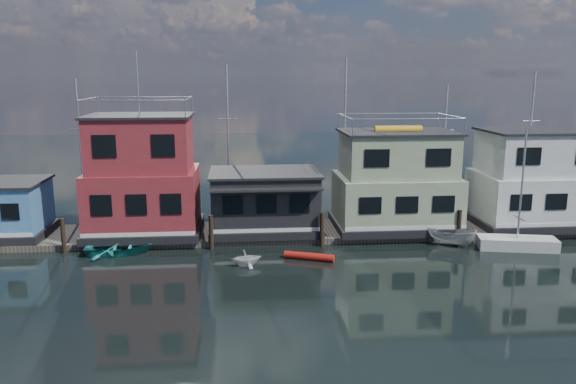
{
  "coord_description": "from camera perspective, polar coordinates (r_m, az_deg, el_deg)",
  "views": [
    {
      "loc": [
        -2.11,
        -24.9,
        10.83
      ],
      "look_at": [
        1.08,
        12.0,
        3.0
      ],
      "focal_mm": 35.0,
      "sensor_mm": 36.0,
      "label": 1
    }
  ],
  "objects": [
    {
      "name": "houseboat_dark",
      "position": [
        37.87,
        -2.37,
        -0.91
      ],
      "size": [
        7.4,
        6.1,
        4.06
      ],
      "color": "black",
      "rests_on": "dock"
    },
    {
      "name": "houseboat_red",
      "position": [
        38.05,
        -14.52,
        1.37
      ],
      "size": [
        7.4,
        5.9,
        11.86
      ],
      "color": "black",
      "rests_on": "dock"
    },
    {
      "name": "ground",
      "position": [
        27.24,
        -0.08,
        -11.49
      ],
      "size": [
        160.0,
        160.0,
        0.0
      ],
      "primitive_type": "plane",
      "color": "black",
      "rests_on": "ground"
    },
    {
      "name": "day_sailer",
      "position": [
        38.24,
        22.24,
        -4.75
      ],
      "size": [
        4.98,
        2.51,
        7.51
      ],
      "rotation": [
        0.0,
        0.0,
        -0.2
      ],
      "color": "silver",
      "rests_on": "ground"
    },
    {
      "name": "houseboat_white",
      "position": [
        42.89,
        23.88,
        1.12
      ],
      "size": [
        8.4,
        5.9,
        6.66
      ],
      "color": "black",
      "rests_on": "dock"
    },
    {
      "name": "dinghy_teal",
      "position": [
        35.99,
        -16.81,
        -5.4
      ],
      "size": [
        4.33,
        3.29,
        0.84
      ],
      "primitive_type": "imported",
      "rotation": [
        0.0,
        0.0,
        1.67
      ],
      "color": "teal",
      "rests_on": "ground"
    },
    {
      "name": "dock",
      "position": [
        38.46,
        -1.6,
        -4.11
      ],
      "size": [
        48.0,
        5.0,
        0.4
      ],
      "primitive_type": "cube",
      "color": "#595147",
      "rests_on": "ground"
    },
    {
      "name": "red_kayak",
      "position": [
        33.48,
        2.14,
        -6.55
      ],
      "size": [
        2.97,
        1.49,
        0.44
      ],
      "primitive_type": "cylinder",
      "rotation": [
        0.0,
        1.57,
        -0.37
      ],
      "color": "red",
      "rests_on": "ground"
    },
    {
      "name": "background_masts",
      "position": [
        43.77,
        4.14,
        4.98
      ],
      "size": [
        36.4,
        0.16,
        12.0
      ],
      "color": "silver",
      "rests_on": "ground"
    },
    {
      "name": "houseboat_green",
      "position": [
        39.08,
        10.91,
        0.98
      ],
      "size": [
        8.4,
        5.9,
        7.03
      ],
      "color": "black",
      "rests_on": "dock"
    },
    {
      "name": "dinghy_white",
      "position": [
        32.49,
        -4.29,
        -6.67
      ],
      "size": [
        2.13,
        1.94,
        0.96
      ],
      "primitive_type": "imported",
      "rotation": [
        0.0,
        0.0,
        1.79
      ],
      "color": "silver",
      "rests_on": "ground"
    },
    {
      "name": "pilings",
      "position": [
        35.51,
        -1.88,
        -3.97
      ],
      "size": [
        42.28,
        0.28,
        2.2
      ],
      "color": "#2D2116",
      "rests_on": "ground"
    },
    {
      "name": "motorboat",
      "position": [
        37.58,
        16.21,
        -4.32
      ],
      "size": [
        3.35,
        2.7,
        1.23
      ],
      "primitive_type": "imported",
      "rotation": [
        0.0,
        0.0,
        1.02
      ],
      "color": "beige",
      "rests_on": "ground"
    }
  ]
}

